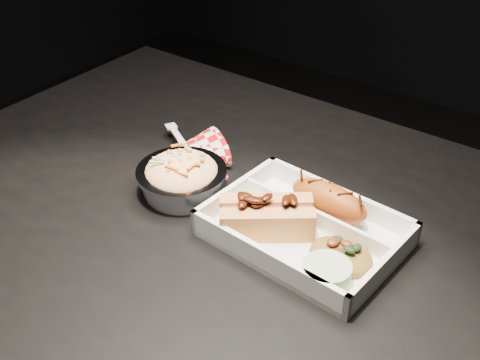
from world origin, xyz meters
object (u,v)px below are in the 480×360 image
dining_table (259,282)px  foil_coleslaw_cup (182,176)px  napkin_fork (188,154)px  hotdog (267,215)px  food_tray (305,232)px  fried_pastry (329,200)px

dining_table → foil_coleslaw_cup: 0.19m
dining_table → foil_coleslaw_cup: foil_coleslaw_cup is taller
napkin_fork → dining_table: bearing=8.2°
hotdog → napkin_fork: 0.22m
napkin_fork → foil_coleslaw_cup: bearing=-25.7°
dining_table → food_tray: size_ratio=4.58×
food_tray → napkin_fork: (-0.25, 0.05, 0.01)m
hotdog → napkin_fork: (-0.20, 0.07, -0.02)m
food_tray → foil_coleslaw_cup: foil_coleslaw_cup is taller
food_tray → napkin_fork: size_ratio=1.54×
napkin_fork → fried_pastry: bearing=31.3°
foil_coleslaw_cup → napkin_fork: 0.08m
food_tray → foil_coleslaw_cup: bearing=-171.3°
fried_pastry → napkin_fork: size_ratio=0.70×
food_tray → fried_pastry: (0.00, 0.06, 0.02)m
dining_table → napkin_fork: 0.24m
hotdog → napkin_fork: napkin_fork is taller
fried_pastry → hotdog: size_ratio=0.88×
food_tray → fried_pastry: fried_pastry is taller
dining_table → napkin_fork: (-0.20, 0.08, 0.11)m
dining_table → food_tray: 0.12m
fried_pastry → napkin_fork: napkin_fork is taller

